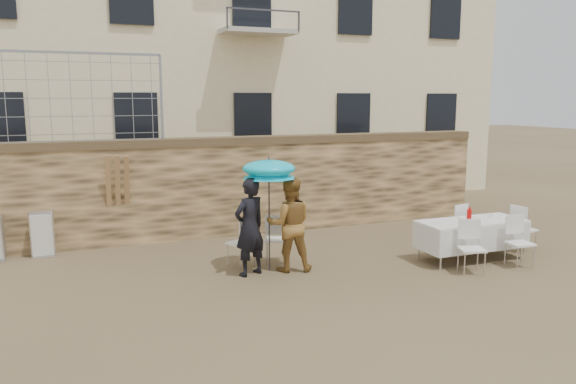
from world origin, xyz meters
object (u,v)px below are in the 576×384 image
object	(u,v)px
couple_chair_right	(276,238)
chair_stack_right	(43,233)
woman_dress	(289,224)
table_chair_front_left	(472,248)
soda_bottle	(469,216)
table_chair_side	(523,228)
umbrella	(269,172)
table_chair_front_right	(520,242)
banquet_table	(472,223)
man_suit	(250,227)
table_chair_back	(453,226)
couple_chair_left	(241,241)

from	to	relation	value
couple_chair_right	chair_stack_right	size ratio (longest dim) A/B	1.04
woman_dress	chair_stack_right	xyz separation A→B (m)	(-4.21, 2.74, -0.40)
table_chair_front_left	chair_stack_right	xyz separation A→B (m)	(-7.15, 4.13, -0.02)
woman_dress	soda_bottle	world-z (taller)	woman_dress
soda_bottle	table_chair_side	distance (m)	1.67
umbrella	table_chair_side	xyz separation A→B (m)	(5.29, -0.64, -1.33)
couple_chair_right	table_chair_front_right	size ratio (longest dim) A/B	1.00
table_chair_front_left	banquet_table	bearing A→B (deg)	70.82
man_suit	table_chair_front_right	distance (m)	5.01
woman_dress	table_chair_back	distance (m)	3.77
umbrella	table_chair_front_left	distance (m)	3.85
soda_bottle	chair_stack_right	distance (m)	8.35
umbrella	banquet_table	xyz separation A→B (m)	(3.89, -0.74, -1.08)
man_suit	umbrella	distance (m)	1.02
couple_chair_right	soda_bottle	size ratio (longest dim) A/B	3.69
couple_chair_left	table_chair_front_right	distance (m)	5.17
woman_dress	table_chair_front_left	xyz separation A→B (m)	(2.94, -1.39, -0.38)
table_chair_side	chair_stack_right	bearing A→B (deg)	62.57
man_suit	couple_chair_right	size ratio (longest dim) A/B	1.82
table_chair_back	couple_chair_right	bearing A→B (deg)	-18.18
chair_stack_right	banquet_table	bearing A→B (deg)	-23.58
table_chair_front_left	table_chair_front_right	world-z (taller)	same
soda_bottle	table_chair_front_left	world-z (taller)	soda_bottle
man_suit	soda_bottle	size ratio (longest dim) A/B	6.72
couple_chair_right	table_chair_front_left	distance (m)	3.57
woman_dress	couple_chair_left	world-z (taller)	woman_dress
umbrella	table_chair_front_left	size ratio (longest dim) A/B	2.01
table_chair_front_left	umbrella	bearing A→B (deg)	175.17
couple_chair_right	table_chair_side	distance (m)	5.11
umbrella	couple_chair_right	xyz separation A→B (m)	(0.30, 0.45, -1.33)
man_suit	table_chair_back	xyz separation A→B (m)	(4.49, 0.16, -0.39)
umbrella	soda_bottle	bearing A→B (deg)	-13.51
umbrella	table_chair_back	distance (m)	4.30
banquet_table	table_chair_back	size ratio (longest dim) A/B	2.19
umbrella	couple_chair_right	distance (m)	1.44
woman_dress	chair_stack_right	bearing A→B (deg)	-18.46
table_chair_front_right	table_chair_back	size ratio (longest dim) A/B	1.00
table_chair_side	couple_chair_right	bearing A→B (deg)	70.01
soda_bottle	banquet_table	bearing A→B (deg)	36.87
table_chair_front_right	table_chair_side	size ratio (longest dim) A/B	1.00
table_chair_back	table_chair_side	distance (m)	1.39
table_chair_back	chair_stack_right	bearing A→B (deg)	-30.35
woman_dress	couple_chair_left	distance (m)	1.01
couple_chair_left	couple_chair_right	bearing A→B (deg)	153.38
banquet_table	table_chair_side	bearing A→B (deg)	4.09
banquet_table	soda_bottle	xyz separation A→B (m)	(-0.20, -0.15, 0.17)
banquet_table	table_chair_back	bearing A→B (deg)	75.96
couple_chair_left	table_chair_front_left	world-z (taller)	same
man_suit	woman_dress	bearing A→B (deg)	157.07
woman_dress	table_chair_side	size ratio (longest dim) A/B	1.79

